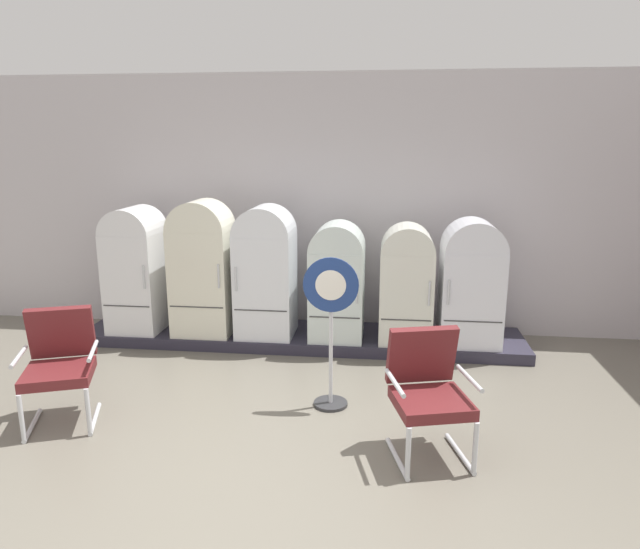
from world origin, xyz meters
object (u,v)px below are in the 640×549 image
object	(u,v)px
refrigerator_1	(203,264)
sign_stand	(331,332)
refrigerator_4	(406,280)
refrigerator_2	(265,268)
armchair_right	(428,387)
armchair_left	(60,360)
refrigerator_3	(337,278)
refrigerator_0	(136,265)
refrigerator_5	(471,279)

from	to	relation	value
refrigerator_1	sign_stand	bearing A→B (deg)	-42.15
refrigerator_1	refrigerator_4	bearing A→B (deg)	0.21
refrigerator_2	armchair_right	xyz separation A→B (m)	(1.76, -2.27, -0.39)
refrigerator_4	sign_stand	bearing A→B (deg)	-115.15
armchair_right	refrigerator_4	bearing A→B (deg)	92.73
refrigerator_4	armchair_left	world-z (taller)	refrigerator_4
refrigerator_2	armchair_left	bearing A→B (deg)	-123.70
refrigerator_2	sign_stand	world-z (taller)	refrigerator_2
refrigerator_3	armchair_left	world-z (taller)	refrigerator_3
refrigerator_1	refrigerator_2	bearing A→B (deg)	1.53
refrigerator_0	armchair_left	bearing A→B (deg)	-83.95
refrigerator_2	refrigerator_3	distance (m)	0.86
refrigerator_1	refrigerator_2	xyz separation A→B (m)	(0.76, 0.02, -0.03)
refrigerator_0	refrigerator_4	xyz separation A→B (m)	(3.27, -0.03, -0.09)
refrigerator_1	armchair_left	distance (m)	2.20
armchair_left	armchair_right	bearing A→B (deg)	-3.25
refrigerator_2	refrigerator_5	distance (m)	2.39
refrigerator_0	refrigerator_1	bearing A→B (deg)	-2.63
refrigerator_3	refrigerator_4	xyz separation A→B (m)	(0.80, -0.02, -0.00)
refrigerator_3	refrigerator_5	distance (m)	1.53
refrigerator_0	sign_stand	xyz separation A→B (m)	(2.55, -1.57, -0.21)
refrigerator_0	refrigerator_4	distance (m)	3.27
refrigerator_1	refrigerator_3	size ratio (longest dim) A/B	1.18
refrigerator_2	sign_stand	distance (m)	1.83
refrigerator_2	armchair_right	world-z (taller)	refrigerator_2
sign_stand	refrigerator_2	bearing A→B (deg)	120.99
refrigerator_0	refrigerator_5	bearing A→B (deg)	-0.37
refrigerator_4	armchair_left	size ratio (longest dim) A/B	1.36
armchair_right	refrigerator_0	bearing A→B (deg)	145.93
refrigerator_1	refrigerator_4	xyz separation A→B (m)	(2.42, 0.01, -0.13)
armchair_left	armchair_right	size ratio (longest dim) A/B	1.00
refrigerator_1	refrigerator_2	world-z (taller)	refrigerator_1
refrigerator_1	armchair_left	world-z (taller)	refrigerator_1
refrigerator_5	armchair_left	world-z (taller)	refrigerator_5
refrigerator_0	refrigerator_5	size ratio (longest dim) A/B	1.06
refrigerator_5	armchair_left	distance (m)	4.33
refrigerator_3	armchair_right	xyz separation A→B (m)	(0.91, -2.27, -0.29)
refrigerator_1	sign_stand	xyz separation A→B (m)	(1.69, -1.53, -0.26)
refrigerator_1	refrigerator_3	bearing A→B (deg)	0.96
sign_stand	refrigerator_5	bearing A→B (deg)	46.76
refrigerator_3	refrigerator_5	world-z (taller)	refrigerator_5
armchair_right	sign_stand	distance (m)	1.11
refrigerator_0	refrigerator_3	bearing A→B (deg)	-0.28
refrigerator_1	sign_stand	size ratio (longest dim) A/B	1.13
refrigerator_2	refrigerator_3	size ratio (longest dim) A/B	1.13
armchair_right	sign_stand	world-z (taller)	sign_stand
refrigerator_1	refrigerator_3	world-z (taller)	refrigerator_1
refrigerator_5	refrigerator_2	bearing A→B (deg)	179.83
refrigerator_2	refrigerator_5	size ratio (longest dim) A/B	1.08
refrigerator_3	sign_stand	bearing A→B (deg)	-87.09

